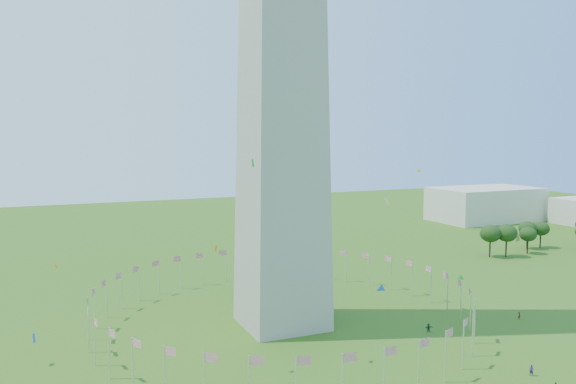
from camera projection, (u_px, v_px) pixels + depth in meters
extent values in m
cylinder|color=silver|center=(431.00, 285.00, 138.32)|extent=(0.24, 0.24, 9.00)
cylinder|color=silver|center=(412.00, 279.00, 144.41)|extent=(0.24, 0.24, 9.00)
cylinder|color=silver|center=(391.00, 273.00, 149.82)|extent=(0.24, 0.24, 9.00)
cylinder|color=silver|center=(369.00, 269.00, 154.40)|extent=(0.24, 0.24, 9.00)
cylinder|color=silver|center=(346.00, 266.00, 158.01)|extent=(0.24, 0.24, 9.00)
cylinder|color=silver|center=(323.00, 264.00, 160.54)|extent=(0.24, 0.24, 9.00)
cylinder|color=silver|center=(299.00, 263.00, 161.90)|extent=(0.24, 0.24, 9.00)
cylinder|color=silver|center=(275.00, 263.00, 162.06)|extent=(0.24, 0.24, 9.00)
cylinder|color=silver|center=(251.00, 264.00, 161.02)|extent=(0.24, 0.24, 9.00)
cylinder|color=silver|center=(227.00, 266.00, 158.80)|extent=(0.24, 0.24, 9.00)
cylinder|color=silver|center=(203.00, 268.00, 155.47)|extent=(0.24, 0.24, 9.00)
cylinder|color=silver|center=(181.00, 272.00, 151.14)|extent=(0.24, 0.24, 9.00)
cylinder|color=silver|center=(159.00, 277.00, 145.93)|extent=(0.24, 0.24, 9.00)
cylinder|color=silver|center=(139.00, 283.00, 140.00)|extent=(0.24, 0.24, 9.00)
cylinder|color=silver|center=(121.00, 290.00, 133.54)|extent=(0.24, 0.24, 9.00)
cylinder|color=silver|center=(106.00, 299.00, 126.74)|extent=(0.24, 0.24, 9.00)
cylinder|color=silver|center=(95.00, 308.00, 119.80)|extent=(0.24, 0.24, 9.00)
cylinder|color=silver|center=(89.00, 319.00, 112.94)|extent=(0.24, 0.24, 9.00)
cylinder|color=silver|center=(88.00, 330.00, 106.37)|extent=(0.24, 0.24, 9.00)
cylinder|color=silver|center=(95.00, 342.00, 100.28)|extent=(0.24, 0.24, 9.00)
cylinder|color=silver|center=(109.00, 353.00, 94.87)|extent=(0.24, 0.24, 9.00)
cylinder|color=silver|center=(133.00, 364.00, 90.28)|extent=(0.24, 0.24, 9.00)
cylinder|color=silver|center=(165.00, 374.00, 86.68)|extent=(0.24, 0.24, 9.00)
cylinder|color=silver|center=(204.00, 381.00, 84.15)|extent=(0.24, 0.24, 9.00)
cylinder|color=silver|center=(342.00, 383.00, 83.67)|extent=(0.24, 0.24, 9.00)
cylinder|color=silver|center=(384.00, 376.00, 85.89)|extent=(0.24, 0.24, 9.00)
cylinder|color=silver|center=(419.00, 367.00, 89.22)|extent=(0.24, 0.24, 9.00)
cylinder|color=silver|center=(445.00, 356.00, 93.55)|extent=(0.24, 0.24, 9.00)
cylinder|color=silver|center=(463.00, 345.00, 98.76)|extent=(0.24, 0.24, 9.00)
cylinder|color=silver|center=(473.00, 333.00, 104.69)|extent=(0.24, 0.24, 9.00)
cylinder|color=silver|center=(475.00, 321.00, 111.15)|extent=(0.24, 0.24, 9.00)
cylinder|color=silver|center=(470.00, 311.00, 117.95)|extent=(0.24, 0.24, 9.00)
cylinder|color=silver|center=(461.00, 301.00, 124.89)|extent=(0.24, 0.24, 9.00)
cylinder|color=silver|center=(448.00, 292.00, 131.75)|extent=(0.24, 0.24, 9.00)
cube|color=beige|center=(485.00, 204.00, 273.03)|extent=(50.00, 30.00, 16.00)
imported|color=#183E28|center=(429.00, 328.00, 117.97)|extent=(1.82, 1.01, 1.86)
imported|color=maroon|center=(519.00, 316.00, 126.07)|extent=(0.59, 0.75, 1.79)
imported|color=#30184A|center=(531.00, 370.00, 96.48)|extent=(0.70, 0.83, 1.94)
plane|color=blue|center=(381.00, 289.00, 114.14)|extent=(1.89, 1.30, 2.12)
plane|color=green|center=(253.00, 163.00, 97.99)|extent=(0.32, 1.73, 1.75)
plane|color=orange|center=(56.00, 266.00, 105.53)|extent=(0.84, 1.89, 1.73)
plane|color=orange|center=(216.00, 249.00, 95.50)|extent=(1.02, 0.66, 1.21)
plane|color=white|center=(387.00, 201.00, 110.01)|extent=(1.82, 0.80, 1.64)
plane|color=white|center=(374.00, 180.00, 116.03)|extent=(0.81, 0.98, 1.24)
plane|color=green|center=(461.00, 278.00, 120.86)|extent=(1.17, 1.05, 1.37)
plane|color=blue|center=(328.00, 296.00, 87.02)|extent=(1.75, 0.41, 1.79)
plane|color=blue|center=(34.00, 338.00, 100.62)|extent=(1.24, 1.36, 1.81)
plane|color=yellow|center=(419.00, 171.00, 119.85)|extent=(0.89, 0.72, 1.02)
plane|color=yellow|center=(518.00, 238.00, 120.47)|extent=(2.02, 0.93, 2.13)
ellipsoid|color=#224617|center=(490.00, 241.00, 190.29)|extent=(6.94, 6.94, 10.85)
ellipsoid|color=#224617|center=(506.00, 241.00, 190.85)|extent=(7.01, 7.01, 10.95)
ellipsoid|color=#224617|center=(528.00, 241.00, 195.82)|extent=(5.90, 5.90, 9.22)
ellipsoid|color=#224617|center=(527.00, 235.00, 204.15)|extent=(6.40, 6.40, 10.01)
ellipsoid|color=#224617|center=(541.00, 235.00, 206.27)|extent=(6.12, 6.12, 9.55)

